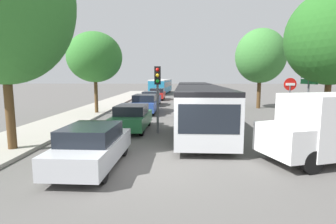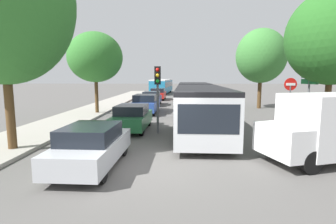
# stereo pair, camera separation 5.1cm
# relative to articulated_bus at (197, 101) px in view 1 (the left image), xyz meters

# --- Properties ---
(ground_plane) EXTENTS (200.00, 200.00, 0.00)m
(ground_plane) POSITION_rel_articulated_bus_xyz_m (-1.90, -8.72, -1.37)
(ground_plane) COLOR #565451
(kerb_strip_left) EXTENTS (3.20, 47.24, 0.14)m
(kerb_strip_left) POSITION_rel_articulated_bus_xyz_m (-8.44, 9.90, -1.30)
(kerb_strip_left) COLOR #9E998E
(kerb_strip_left) RESTS_ON ground
(articulated_bus) EXTENTS (2.81, 16.02, 2.37)m
(articulated_bus) POSITION_rel_articulated_bus_xyz_m (0.00, 0.00, 0.00)
(articulated_bus) COLOR silver
(articulated_bus) RESTS_ON ground
(city_bus_rear) EXTENTS (3.41, 11.38, 2.41)m
(city_bus_rear) POSITION_rel_articulated_bus_xyz_m (-3.86, 28.52, 0.03)
(city_bus_rear) COLOR teal
(city_bus_rear) RESTS_ON ground
(queued_car_silver) EXTENTS (1.78, 3.98, 1.37)m
(queued_car_silver) POSITION_rel_articulated_bus_xyz_m (-3.99, -8.67, -0.67)
(queued_car_silver) COLOR #B7BABF
(queued_car_silver) RESTS_ON ground
(queued_car_green) EXTENTS (1.81, 4.03, 1.39)m
(queued_car_green) POSITION_rel_articulated_bus_xyz_m (-3.70, -2.79, -0.67)
(queued_car_green) COLOR #236638
(queued_car_green) RESTS_ON ground
(queued_car_blue) EXTENTS (1.95, 4.35, 1.50)m
(queued_car_blue) POSITION_rel_articulated_bus_xyz_m (-3.75, 3.87, -0.61)
(queued_car_blue) COLOR #284799
(queued_car_blue) RESTS_ON ground
(queued_car_navy) EXTENTS (1.83, 4.08, 1.40)m
(queued_car_navy) POSITION_rel_articulated_bus_xyz_m (-3.84, 9.71, -0.66)
(queued_car_navy) COLOR navy
(queued_car_navy) RESTS_ON ground
(queued_car_red) EXTENTS (1.88, 4.21, 1.44)m
(queued_car_red) POSITION_rel_articulated_bus_xyz_m (-3.65, 16.15, -0.64)
(queued_car_red) COLOR #B21E19
(queued_car_red) RESTS_ON ground
(traffic_light) EXTENTS (0.34, 0.37, 3.40)m
(traffic_light) POSITION_rel_articulated_bus_xyz_m (-2.25, -3.51, 1.13)
(traffic_light) COLOR #56595E
(traffic_light) RESTS_ON ground
(no_entry_sign) EXTENTS (0.70, 0.08, 2.82)m
(no_entry_sign) POSITION_rel_articulated_bus_xyz_m (5.04, -1.89, 0.51)
(no_entry_sign) COLOR #56595E
(no_entry_sign) RESTS_ON ground
(direction_sign_post) EXTENTS (0.27, 1.39, 3.60)m
(direction_sign_post) POSITION_rel_articulated_bus_xyz_m (5.99, -2.03, 1.20)
(direction_sign_post) COLOR #56595E
(direction_sign_post) RESTS_ON ground
(tree_left_near) EXTENTS (5.17, 5.17, 8.66)m
(tree_left_near) POSITION_rel_articulated_bus_xyz_m (-7.63, -7.06, 4.25)
(tree_left_near) COLOR #51381E
(tree_left_near) RESTS_ON ground
(tree_left_mid) EXTENTS (4.11, 4.11, 6.23)m
(tree_left_mid) POSITION_rel_articulated_bus_xyz_m (-7.40, 3.12, 2.88)
(tree_left_mid) COLOR #51381E
(tree_left_mid) RESTS_ON ground
(tree_right_near) EXTENTS (4.71, 4.71, 7.39)m
(tree_right_near) POSITION_rel_articulated_bus_xyz_m (6.84, -2.39, 3.54)
(tree_right_near) COLOR #51381E
(tree_right_near) RESTS_ON ground
(tree_right_mid) EXTENTS (4.46, 4.46, 7.15)m
(tree_right_mid) POSITION_rel_articulated_bus_xyz_m (6.27, 7.44, 3.24)
(tree_right_mid) COLOR #51381E
(tree_right_mid) RESTS_ON ground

